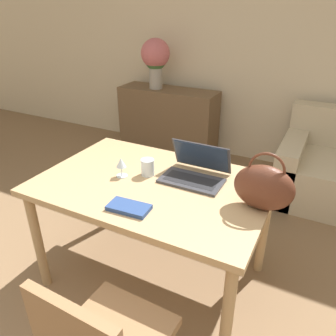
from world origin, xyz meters
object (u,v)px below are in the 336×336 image
at_px(handbag, 264,187).
at_px(wine_glass, 121,164).
at_px(laptop, 196,169).
at_px(drinking_glass, 148,167).
at_px(flower_vase, 155,58).

bearing_deg(handbag, wine_glass, -177.08).
relative_size(laptop, drinking_glass, 3.56).
distance_m(drinking_glass, handbag, 0.73).
bearing_deg(wine_glass, laptop, 25.98).
bearing_deg(flower_vase, handbag, -48.39).
height_order(wine_glass, handbag, handbag).
bearing_deg(laptop, wine_glass, -154.02).
distance_m(wine_glass, handbag, 0.86).
distance_m(laptop, wine_glass, 0.46).
relative_size(laptop, handbag, 1.17).
height_order(wine_glass, flower_vase, flower_vase).
bearing_deg(drinking_glass, handbag, -3.82).
bearing_deg(drinking_glass, flower_vase, 117.73).
height_order(handbag, flower_vase, flower_vase).
height_order(laptop, flower_vase, flower_vase).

